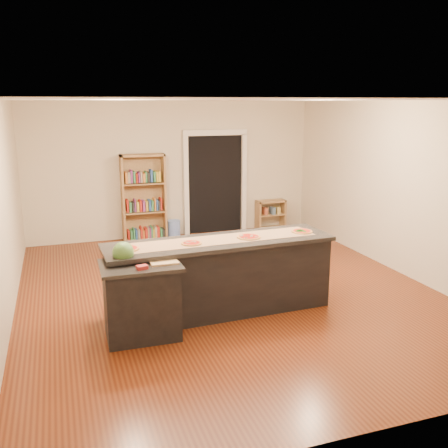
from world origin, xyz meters
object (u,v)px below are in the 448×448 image
object	(u,v)px
kitchen_island	(220,276)
side_counter	(142,300)
watermelon	(123,252)
bookshelf	(144,198)
low_shelf	(271,215)
waste_bin	(174,229)

from	to	relation	value
kitchen_island	side_counter	world-z (taller)	kitchen_island
side_counter	watermelon	xyz separation A→B (m)	(-0.18, 0.10, 0.58)
kitchen_island	side_counter	xyz separation A→B (m)	(-1.12, -0.41, -0.04)
kitchen_island	watermelon	size ratio (longest dim) A/B	12.02
kitchen_island	side_counter	distance (m)	1.19
bookshelf	side_counter	bearing A→B (deg)	-100.28
watermelon	kitchen_island	bearing A→B (deg)	13.39
kitchen_island	watermelon	world-z (taller)	watermelon
low_shelf	watermelon	world-z (taller)	watermelon
bookshelf	waste_bin	bearing A→B (deg)	-5.99
waste_bin	watermelon	world-z (taller)	watermelon
low_shelf	watermelon	size ratio (longest dim) A/B	2.57
side_counter	bookshelf	distance (m)	4.43
waste_bin	side_counter	bearing A→B (deg)	-107.91
watermelon	bookshelf	bearing A→B (deg)	77.20
kitchen_island	low_shelf	distance (m)	4.67
side_counter	waste_bin	bearing A→B (deg)	73.19
side_counter	bookshelf	size ratio (longest dim) A/B	0.53
kitchen_island	low_shelf	bearing A→B (deg)	55.36
kitchen_island	waste_bin	bearing A→B (deg)	83.70
watermelon	side_counter	bearing A→B (deg)	-30.10
side_counter	watermelon	size ratio (longest dim) A/B	3.69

